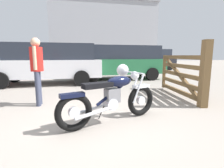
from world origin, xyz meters
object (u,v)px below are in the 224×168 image
pale_sedan_back (48,62)px  dark_sedan_left (153,59)px  vintage_motorcycle (113,96)px  timber_gate (184,74)px  bystander (37,65)px  blue_hatchback_right (15,60)px  silver_sedan_mid (121,61)px

pale_sedan_back → dark_sedan_left: 9.93m
vintage_motorcycle → timber_gate: timber_gate is taller
timber_gate → bystander: 4.01m
bystander → blue_hatchback_right: blue_hatchback_right is taller
timber_gate → dark_sedan_left: size_ratio=0.61×
timber_gate → silver_sedan_mid: size_ratio=0.53×
timber_gate → dark_sedan_left: (3.36, 9.79, 0.21)m
pale_sedan_back → vintage_motorcycle: bearing=109.2°
vintage_motorcycle → blue_hatchback_right: blue_hatchback_right is taller
vintage_motorcycle → pale_sedan_back: size_ratio=0.41×
blue_hatchback_right → vintage_motorcycle: bearing=120.1°
vintage_motorcycle → dark_sedan_left: size_ratio=0.48×
silver_sedan_mid → pale_sedan_back: size_ratio=1.01×
timber_gate → blue_hatchback_right: blue_hatchback_right is taller
timber_gate → blue_hatchback_right: size_ratio=0.58×
silver_sedan_mid → pale_sedan_back: same height
pale_sedan_back → blue_hatchback_right: bearing=-67.6°
silver_sedan_mid → vintage_motorcycle: bearing=71.1°
blue_hatchback_right → dark_sedan_left: (12.07, -3.20, 0.08)m
silver_sedan_mid → pale_sedan_back: bearing=11.4°
vintage_motorcycle → bystander: bearing=117.0°
timber_gate → silver_sedan_mid: bearing=15.2°
timber_gate → dark_sedan_left: 10.35m
bystander → blue_hatchback_right: size_ratio=0.38×
vintage_motorcycle → blue_hatchback_right: bearing=92.1°
pale_sedan_back → timber_gate: bearing=138.7°
bystander → timber_gate: bearing=178.2°
blue_hatchback_right → silver_sedan_mid: bearing=139.1°
silver_sedan_mid → pale_sedan_back: 3.62m
vintage_motorcycle → silver_sedan_mid: silver_sedan_mid is taller
dark_sedan_left → pale_sedan_back: bearing=28.0°
vintage_motorcycle → silver_sedan_mid: 6.09m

